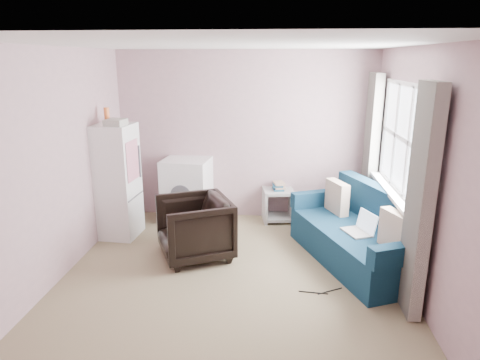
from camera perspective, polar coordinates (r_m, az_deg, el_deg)
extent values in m
cube|color=#807054|center=(4.85, -1.23, -13.53)|extent=(3.80, 4.20, 0.02)
cube|color=silver|center=(4.22, -1.44, 17.79)|extent=(3.80, 4.20, 0.02)
cube|color=#AC888E|center=(6.42, 0.71, 5.84)|extent=(3.80, 0.02, 2.50)
cube|color=#AC888E|center=(2.41, -6.86, -11.90)|extent=(3.80, 0.02, 2.50)
cube|color=#AC888E|center=(4.95, -23.90, 1.42)|extent=(0.02, 4.20, 2.50)
cube|color=#AC888E|center=(4.58, 23.18, 0.42)|extent=(0.02, 4.20, 2.50)
cube|color=white|center=(5.17, 20.93, 5.16)|extent=(0.01, 1.60, 1.20)
imported|color=black|center=(5.26, -6.09, -5.99)|extent=(1.03, 1.06, 0.84)
cube|color=silver|center=(6.00, -16.22, -0.18)|extent=(0.57, 0.57, 1.55)
cube|color=#4D4E55|center=(5.95, -13.72, -2.14)|extent=(0.05, 0.49, 0.02)
cube|color=#4D4E55|center=(6.00, -13.25, 2.44)|extent=(0.02, 0.03, 0.44)
cube|color=silver|center=(5.79, -14.13, 2.53)|extent=(0.03, 0.37, 0.53)
cylinder|color=orange|center=(5.90, -17.33, 8.21)|extent=(0.08, 0.08, 0.21)
cube|color=#A1A098|center=(5.72, -16.26, 7.39)|extent=(0.25, 0.28, 0.08)
cube|color=silver|center=(6.50, -6.96, -1.22)|extent=(0.73, 0.73, 0.94)
cube|color=#4D4E55|center=(6.36, -7.16, 2.50)|extent=(0.68, 0.66, 0.06)
cylinder|color=#4D4E55|center=(6.19, -7.90, -2.07)|extent=(0.31, 0.05, 0.31)
cube|color=#9A9897|center=(6.41, 5.12, -1.45)|extent=(0.50, 0.50, 0.04)
cube|color=#9A9897|center=(6.55, 5.03, -4.85)|extent=(0.50, 0.50, 0.04)
cube|color=#9A9897|center=(6.45, 3.30, -3.36)|extent=(0.11, 0.44, 0.49)
cube|color=#9A9897|center=(6.51, 6.82, -3.27)|extent=(0.11, 0.44, 0.49)
cube|color=navy|center=(6.40, 5.13, -1.16)|extent=(0.18, 0.24, 0.03)
cube|color=#A1836B|center=(6.40, 5.24, -0.91)|extent=(0.19, 0.24, 0.03)
cube|color=navy|center=(6.39, 5.05, -0.65)|extent=(0.16, 0.23, 0.03)
cube|color=#A1836B|center=(6.37, 5.22, -0.42)|extent=(0.20, 0.25, 0.03)
cube|color=#10334C|center=(5.38, 15.27, -8.39)|extent=(1.53, 2.07, 0.42)
cube|color=#10334C|center=(5.42, 18.73, -3.56)|extent=(0.89, 1.80, 0.46)
cube|color=#10334C|center=(4.60, 21.63, -9.02)|extent=(0.87, 0.47, 0.21)
cube|color=#10334C|center=(6.00, 10.88, -2.37)|extent=(0.87, 0.47, 0.21)
cube|color=#C9B198|center=(4.80, 20.01, -6.43)|extent=(0.27, 0.43, 0.42)
cube|color=#C9B198|center=(5.74, 12.80, -2.22)|extent=(0.27, 0.43, 0.42)
cube|color=#9A9897|center=(5.18, 15.28, -6.74)|extent=(0.35, 0.41, 0.02)
cube|color=silver|center=(5.20, 16.59, -5.33)|extent=(0.19, 0.34, 0.23)
cube|color=white|center=(5.30, 19.55, -1.51)|extent=(0.14, 1.70, 0.04)
cube|color=white|center=(5.30, 20.11, -1.21)|extent=(0.02, 1.68, 0.05)
cube|color=white|center=(5.17, 20.73, 5.17)|extent=(0.02, 1.68, 0.05)
cube|color=white|center=(5.10, 21.40, 11.79)|extent=(0.02, 1.68, 0.05)
cube|color=white|center=(4.42, 23.43, 3.21)|extent=(0.02, 0.05, 1.20)
cube|color=white|center=(4.92, 21.54, 4.58)|extent=(0.02, 0.05, 1.20)
cube|color=white|center=(5.42, 20.00, 5.70)|extent=(0.02, 0.05, 1.20)
cube|color=white|center=(5.93, 18.72, 6.62)|extent=(0.02, 0.05, 1.20)
cube|color=beige|center=(4.23, 22.83, -2.87)|extent=(0.12, 0.46, 2.18)
cube|color=beige|center=(6.25, 17.01, 3.46)|extent=(0.12, 0.46, 2.18)
cylinder|color=black|center=(4.76, 11.90, -14.28)|extent=(0.27, 0.16, 0.01)
cylinder|color=black|center=(4.70, 9.75, -14.57)|extent=(0.30, 0.04, 0.01)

